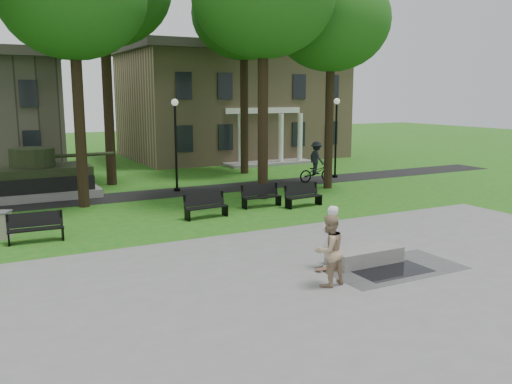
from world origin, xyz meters
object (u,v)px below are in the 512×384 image
(friend_watching, at_px, (329,250))
(cyclist, at_px, (316,165))
(concrete_block, at_px, (365,255))
(trash_bin, at_px, (0,225))
(park_bench_0, at_px, (35,227))
(skateboarder, at_px, (331,237))

(friend_watching, bearing_deg, cyclist, -132.69)
(concrete_block, bearing_deg, trash_bin, 139.27)
(concrete_block, height_order, trash_bin, trash_bin)
(park_bench_0, height_order, trash_bin, park_bench_0)
(cyclist, height_order, trash_bin, cyclist)
(skateboarder, distance_m, trash_bin, 11.53)
(skateboarder, bearing_deg, concrete_block, 165.09)
(concrete_block, bearing_deg, skateboarder, 174.84)
(skateboarder, bearing_deg, park_bench_0, -53.80)
(concrete_block, xyz_separation_m, skateboarder, (-1.16, 0.10, 0.69))
(friend_watching, height_order, trash_bin, friend_watching)
(trash_bin, bearing_deg, cyclist, 17.39)
(cyclist, bearing_deg, park_bench_0, 114.15)
(skateboarder, height_order, cyclist, cyclist)
(concrete_block, xyz_separation_m, cyclist, (7.24, 13.35, 0.70))
(cyclist, bearing_deg, trash_bin, 109.78)
(concrete_block, relative_size, trash_bin, 2.29)
(cyclist, height_order, park_bench_0, cyclist)
(skateboarder, xyz_separation_m, friend_watching, (-0.93, -1.22, 0.04))
(friend_watching, xyz_separation_m, cyclist, (9.34, 14.46, -0.02))
(park_bench_0, distance_m, trash_bin, 1.45)
(skateboarder, bearing_deg, cyclist, -132.17)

